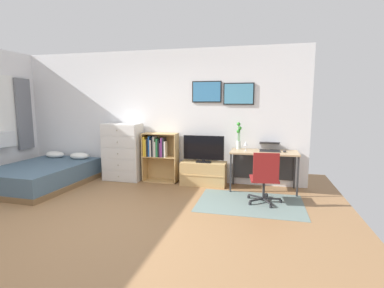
{
  "coord_description": "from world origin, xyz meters",
  "views": [
    {
      "loc": [
        2.17,
        -3.37,
        1.64
      ],
      "look_at": [
        0.99,
        1.5,
        0.92
      ],
      "focal_mm": 27.19,
      "sensor_mm": 36.0,
      "label": 1
    }
  ],
  "objects": [
    {
      "name": "wall_back_with_posters",
      "position": [
        0.02,
        2.43,
        1.36
      ],
      "size": [
        6.12,
        0.09,
        2.7
      ],
      "color": "white",
      "rests_on": "ground_plane"
    },
    {
      "name": "bed",
      "position": [
        -2.01,
        1.38,
        0.22
      ],
      "size": [
        1.52,
        2.03,
        0.55
      ],
      "rotation": [
        0.0,
        0.0,
        -0.03
      ],
      "color": "brown",
      "rests_on": "ground_plane"
    },
    {
      "name": "tv_stand",
      "position": [
        1.07,
        2.17,
        0.23
      ],
      "size": [
        0.89,
        0.41,
        0.46
      ],
      "color": "tan",
      "rests_on": "ground_plane"
    },
    {
      "name": "bamboo_vase",
      "position": [
        1.74,
        2.23,
        0.97
      ],
      "size": [
        0.1,
        0.09,
        0.52
      ],
      "color": "silver",
      "rests_on": "desk"
    },
    {
      "name": "area_rug",
      "position": [
        2.02,
        1.29,
        0.0
      ],
      "size": [
        1.7,
        1.2,
        0.01
      ],
      "primitive_type": "cube",
      "color": "slate",
      "rests_on": "ground_plane"
    },
    {
      "name": "office_chair",
      "position": [
        2.24,
        1.3,
        0.46
      ],
      "size": [
        0.57,
        0.58,
        0.86
      ],
      "rotation": [
        0.0,
        0.0,
        0.11
      ],
      "color": "#232326",
      "rests_on": "ground_plane"
    },
    {
      "name": "computer_mouse",
      "position": [
        2.58,
        2.08,
        0.76
      ],
      "size": [
        0.06,
        0.1,
        0.03
      ],
      "primitive_type": "ellipsoid",
      "color": "#262628",
      "rests_on": "desk"
    },
    {
      "name": "ground_plane",
      "position": [
        0.0,
        0.0,
        0.0
      ],
      "size": [
        7.2,
        7.2,
        0.0
      ],
      "primitive_type": "plane",
      "color": "#936B44"
    },
    {
      "name": "television",
      "position": [
        1.07,
        2.15,
        0.73
      ],
      "size": [
        0.81,
        0.16,
        0.53
      ],
      "color": "black",
      "rests_on": "tv_stand"
    },
    {
      "name": "bookshelf",
      "position": [
        0.09,
        2.21,
        0.61
      ],
      "size": [
        0.72,
        0.3,
        1.01
      ],
      "color": "tan",
      "rests_on": "ground_plane"
    },
    {
      "name": "dresser",
      "position": [
        -0.67,
        2.15,
        0.6
      ],
      "size": [
        0.79,
        0.46,
        1.2
      ],
      "color": "silver",
      "rests_on": "ground_plane"
    },
    {
      "name": "laptop",
      "position": [
        2.32,
        2.2,
        0.8
      ],
      "size": [
        0.39,
        0.42,
        0.16
      ],
      "rotation": [
        0.0,
        0.0,
        0.03
      ],
      "color": "#333338",
      "rests_on": "desk"
    },
    {
      "name": "desk",
      "position": [
        2.22,
        2.16,
        0.6
      ],
      "size": [
        1.22,
        0.58,
        0.74
      ],
      "color": "tan",
      "rests_on": "ground_plane"
    },
    {
      "name": "wine_glass",
      "position": [
        1.89,
        2.04,
        0.87
      ],
      "size": [
        0.07,
        0.07,
        0.18
      ],
      "color": "silver",
      "rests_on": "desk"
    }
  ]
}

